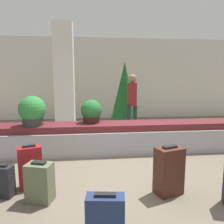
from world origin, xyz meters
TOP-DOWN VIEW (x-y plane):
  - ground_plane at (0.00, 0.00)m, footprint 18.00×18.00m
  - back_wall at (0.00, 5.44)m, footprint 18.00×0.06m
  - carousel at (0.00, 1.30)m, footprint 6.77×0.80m
  - pillar at (-1.20, 3.17)m, footprint 0.56×0.56m
  - suitcase_0 at (0.60, -0.62)m, footprint 0.43×0.35m
  - suitcase_1 at (-1.72, -0.45)m, footprint 0.32×0.23m
  - suitcase_2 at (-0.37, -1.39)m, footprint 0.42×0.23m
  - suitcase_4 at (-1.18, -0.62)m, footprint 0.39×0.32m
  - suitcase_6 at (-1.41, -0.22)m, footprint 0.38×0.28m
  - potted_plant_0 at (-0.45, 1.41)m, footprint 0.47×0.47m
  - potted_plant_1 at (-1.69, 1.24)m, footprint 0.56×0.56m
  - traveler_0 at (0.76, 2.82)m, footprint 0.31×0.34m
  - traveler_1 at (-1.23, 4.35)m, footprint 0.33×0.23m
  - decorated_tree at (0.71, 3.84)m, footprint 0.93×0.93m

SIDE VIEW (x-z plane):
  - ground_plane at x=0.00m, z-range 0.00..0.00m
  - suitcase_1 at x=-1.72m, z-range -0.01..0.46m
  - suitcase_2 at x=-0.37m, z-range -0.01..0.48m
  - suitcase_4 at x=-1.18m, z-range -0.01..0.54m
  - carousel at x=0.00m, z-range -0.01..0.63m
  - suitcase_6 at x=-1.41m, z-range -0.01..0.65m
  - suitcase_0 at x=0.60m, z-range -0.01..0.70m
  - potted_plant_0 at x=-0.45m, z-range 0.63..1.15m
  - potted_plant_1 at x=-1.69m, z-range 0.64..1.27m
  - traveler_1 at x=-1.23m, z-range 0.15..1.78m
  - traveler_0 at x=0.76m, z-range 0.18..1.92m
  - decorated_tree at x=0.71m, z-range 0.09..2.27m
  - back_wall at x=0.00m, z-range 0.00..3.20m
  - pillar at x=-1.20m, z-range 0.00..3.20m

